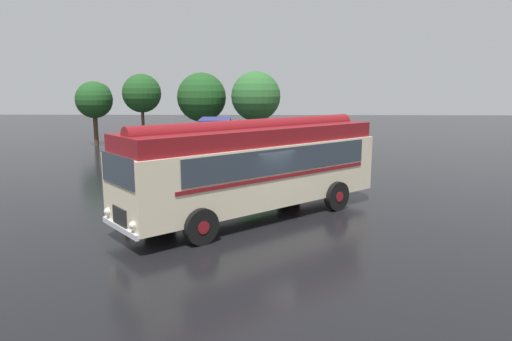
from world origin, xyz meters
name	(u,v)px	position (x,y,z in m)	size (l,w,h in m)	color
ground_plane	(259,219)	(0.00, 0.00, 0.00)	(120.00, 120.00, 0.00)	black
vintage_bus	(255,164)	(-0.14, 0.33, 1.89)	(9.26, 8.40, 3.49)	beige
car_near_left	(254,144)	(-0.56, 14.50, 0.85)	(2.10, 4.27, 1.66)	#4C5156
car_mid_left	(297,144)	(2.33, 14.41, 0.85)	(2.28, 4.35, 1.66)	maroon
box_van	(215,137)	(-3.09, 14.24, 1.36)	(2.56, 5.86, 2.50)	navy
tree_far_left	(95,99)	(-13.15, 20.31, 3.64)	(2.86, 2.86, 5.01)	#4C3823
tree_left_of_centre	(143,94)	(-9.36, 20.19, 4.06)	(2.99, 2.99, 5.58)	#4C3823
tree_centre	(201,97)	(-5.00, 21.34, 3.78)	(3.92, 3.92, 5.71)	#4C3823
tree_right_of_centre	(256,96)	(-0.56, 19.95, 3.89)	(3.80, 3.80, 5.76)	#4C3823
traffic_cone	(126,219)	(-4.37, -1.04, 0.28)	(0.36, 0.36, 0.55)	orange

